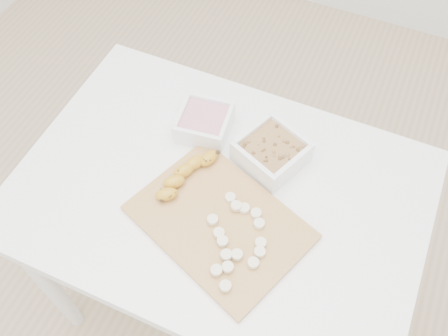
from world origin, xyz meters
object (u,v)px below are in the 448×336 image
at_px(bowl_yogurt, 204,122).
at_px(cutting_board, 219,222).
at_px(bowl_granola, 271,152).
at_px(table, 219,210).
at_px(banana, 185,175).

xyz_separation_m(bowl_yogurt, cutting_board, (0.15, -0.24, -0.02)).
bearing_deg(bowl_yogurt, bowl_granola, -5.98).
xyz_separation_m(table, bowl_granola, (0.08, 0.14, 0.13)).
relative_size(bowl_yogurt, cutting_board, 0.38).
relative_size(bowl_granola, cutting_board, 0.50).
distance_m(table, cutting_board, 0.14).
bearing_deg(bowl_yogurt, cutting_board, -57.79).
xyz_separation_m(table, banana, (-0.09, -0.01, 0.13)).
bearing_deg(bowl_granola, table, -120.93).
bearing_deg(bowl_granola, cutting_board, -101.52).
bearing_deg(bowl_yogurt, banana, -80.71).
relative_size(table, bowl_granola, 5.13).
bearing_deg(cutting_board, table, 114.72).
bearing_deg(cutting_board, banana, 150.07).
bearing_deg(cutting_board, bowl_yogurt, 122.21).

